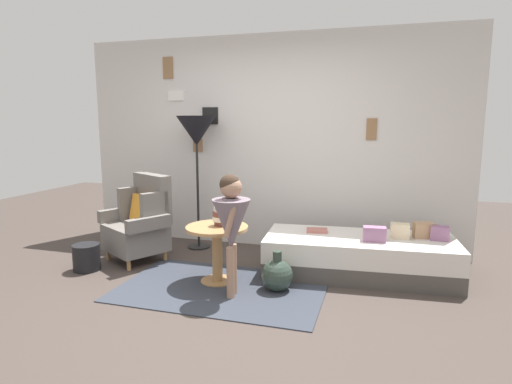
{
  "coord_description": "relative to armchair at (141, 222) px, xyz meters",
  "views": [
    {
      "loc": [
        1.38,
        -3.17,
        1.57
      ],
      "look_at": [
        0.15,
        0.95,
        0.85
      ],
      "focal_mm": 29.9,
      "sensor_mm": 36.0,
      "label": 1
    }
  ],
  "objects": [
    {
      "name": "rug",
      "position": [
        1.19,
        -0.56,
        -0.43
      ],
      "size": [
        1.92,
        1.22,
        0.01
      ],
      "primitive_type": "cube",
      "color": "#333842",
      "rests_on": "ground"
    },
    {
      "name": "pillow_extra",
      "position": [
        2.56,
        0.07,
        0.03
      ],
      "size": [
        0.23,
        0.14,
        0.15
      ],
      "primitive_type": "cube",
      "rotation": [
        0.0,
        0.0,
        0.08
      ],
      "color": "gray",
      "rests_on": "daybed"
    },
    {
      "name": "gallery_wall",
      "position": [
        1.22,
        0.98,
        0.86
      ],
      "size": [
        4.8,
        0.12,
        2.6
      ],
      "color": "silver",
      "rests_on": "ground"
    },
    {
      "name": "person_child",
      "position": [
        1.35,
        -0.7,
        0.27
      ],
      "size": [
        0.34,
        0.34,
        1.12
      ],
      "color": "#A37A60",
      "rests_on": "ground"
    },
    {
      "name": "pillow_back",
      "position": [
        2.8,
        0.27,
        0.04
      ],
      "size": [
        0.19,
        0.13,
        0.15
      ],
      "primitive_type": "cube",
      "rotation": [
        0.0,
        0.0,
        -0.03
      ],
      "color": "beige",
      "rests_on": "daybed"
    },
    {
      "name": "armchair",
      "position": [
        0.0,
        0.0,
        0.0
      ],
      "size": [
        0.9,
        0.83,
        0.97
      ],
      "color": "tan",
      "rests_on": "ground"
    },
    {
      "name": "book_on_daybed",
      "position": [
        1.96,
        0.28,
        -0.02
      ],
      "size": [
        0.24,
        0.19,
        0.03
      ],
      "primitive_type": "cube",
      "rotation": [
        0.0,
        0.0,
        0.16
      ],
      "color": "#B3685E",
      "rests_on": "daybed"
    },
    {
      "name": "magazine_basket",
      "position": [
        -0.37,
        -0.49,
        -0.3
      ],
      "size": [
        0.28,
        0.28,
        0.28
      ],
      "primitive_type": "cylinder",
      "color": "black",
      "rests_on": "ground"
    },
    {
      "name": "pillow_head",
      "position": [
        3.18,
        0.3,
        0.03
      ],
      "size": [
        0.18,
        0.13,
        0.14
      ],
      "primitive_type": "cube",
      "rotation": [
        0.0,
        0.0,
        -0.07
      ],
      "color": "gray",
      "rests_on": "daybed"
    },
    {
      "name": "daybed",
      "position": [
        2.41,
        0.19,
        -0.24
      ],
      "size": [
        1.96,
        0.95,
        0.4
      ],
      "color": "#4C4742",
      "rests_on": "ground"
    },
    {
      "name": "floor_lamp",
      "position": [
        0.44,
        0.61,
        0.97
      ],
      "size": [
        0.48,
        0.48,
        1.63
      ],
      "color": "black",
      "rests_on": "ground"
    },
    {
      "name": "side_table",
      "position": [
        1.09,
        -0.41,
        -0.03
      ],
      "size": [
        0.6,
        0.6,
        0.56
      ],
      "color": "tan",
      "rests_on": "ground"
    },
    {
      "name": "ground_plane",
      "position": [
        1.22,
        -0.97,
        -0.44
      ],
      "size": [
        12.0,
        12.0,
        0.0
      ],
      "primitive_type": "plane",
      "color": "#423833"
    },
    {
      "name": "pillow_mid",
      "position": [
        3.03,
        0.35,
        0.04
      ],
      "size": [
        0.2,
        0.16,
        0.16
      ],
      "primitive_type": "cube",
      "rotation": [
        0.0,
        0.0,
        0.21
      ],
      "color": "tan",
      "rests_on": "daybed"
    },
    {
      "name": "demijohn_near",
      "position": [
        1.71,
        -0.46,
        -0.29
      ],
      "size": [
        0.3,
        0.3,
        0.38
      ],
      "color": "#2D3D33",
      "rests_on": "ground"
    },
    {
      "name": "vase_striped",
      "position": [
        1.12,
        -0.38,
        0.22
      ],
      "size": [
        0.16,
        0.16,
        0.25
      ],
      "color": "brown",
      "rests_on": "side_table"
    }
  ]
}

